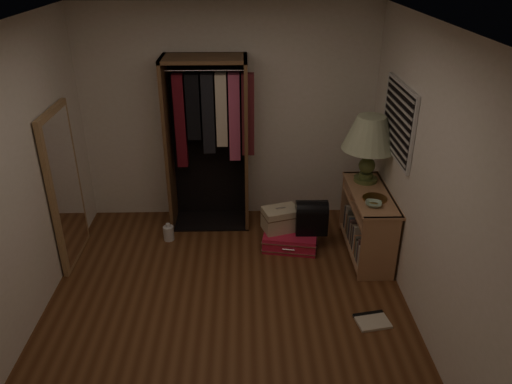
# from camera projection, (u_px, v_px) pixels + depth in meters

# --- Properties ---
(ground) EXTENTS (4.00, 4.00, 0.00)m
(ground) POSITION_uv_depth(u_px,v_px,m) (227.00, 312.00, 4.75)
(ground) COLOR #573019
(ground) RESTS_ON ground
(room_walls) EXTENTS (3.52, 4.02, 2.60)m
(room_walls) POSITION_uv_depth(u_px,v_px,m) (232.00, 165.00, 4.12)
(room_walls) COLOR silver
(room_walls) RESTS_ON ground
(console_bookshelf) EXTENTS (0.42, 1.12, 0.75)m
(console_bookshelf) POSITION_uv_depth(u_px,v_px,m) (367.00, 220.00, 5.54)
(console_bookshelf) COLOR #AC7853
(console_bookshelf) RESTS_ON ground
(open_wardrobe) EXTENTS (1.02, 0.50, 2.05)m
(open_wardrobe) POSITION_uv_depth(u_px,v_px,m) (210.00, 129.00, 5.78)
(open_wardrobe) COLOR brown
(open_wardrobe) RESTS_ON ground
(floor_mirror) EXTENTS (0.06, 0.80, 1.70)m
(floor_mirror) POSITION_uv_depth(u_px,v_px,m) (65.00, 188.00, 5.22)
(floor_mirror) COLOR #A37B4F
(floor_mirror) RESTS_ON ground
(pink_suitcase) EXTENTS (0.68, 0.54, 0.19)m
(pink_suitcase) POSITION_uv_depth(u_px,v_px,m) (290.00, 239.00, 5.74)
(pink_suitcase) COLOR red
(pink_suitcase) RESTS_ON ground
(train_case) EXTENTS (0.46, 0.38, 0.29)m
(train_case) POSITION_uv_depth(u_px,v_px,m) (280.00, 219.00, 5.70)
(train_case) COLOR beige
(train_case) RESTS_ON pink_suitcase
(black_bag) EXTENTS (0.36, 0.24, 0.39)m
(black_bag) POSITION_uv_depth(u_px,v_px,m) (311.00, 216.00, 5.62)
(black_bag) COLOR black
(black_bag) RESTS_ON pink_suitcase
(table_lamp) EXTENTS (0.78, 0.78, 0.76)m
(table_lamp) POSITION_uv_depth(u_px,v_px,m) (370.00, 134.00, 5.36)
(table_lamp) COLOR #4A582B
(table_lamp) RESTS_ON console_bookshelf
(brass_tray) EXTENTS (0.32, 0.32, 0.01)m
(brass_tray) POSITION_uv_depth(u_px,v_px,m) (375.00, 198.00, 5.21)
(brass_tray) COLOR #A3743F
(brass_tray) RESTS_ON console_bookshelf
(ceramic_bowl) EXTENTS (0.20, 0.20, 0.04)m
(ceramic_bowl) POSITION_uv_depth(u_px,v_px,m) (374.00, 204.00, 5.06)
(ceramic_bowl) COLOR #9CBBA0
(ceramic_bowl) RESTS_ON console_bookshelf
(white_jug) EXTENTS (0.14, 0.14, 0.22)m
(white_jug) POSITION_uv_depth(u_px,v_px,m) (169.00, 233.00, 5.87)
(white_jug) COLOR silver
(white_jug) RESTS_ON ground
(floor_book) EXTENTS (0.34, 0.29, 0.03)m
(floor_book) POSITION_uv_depth(u_px,v_px,m) (372.00, 320.00, 4.62)
(floor_book) COLOR beige
(floor_book) RESTS_ON ground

